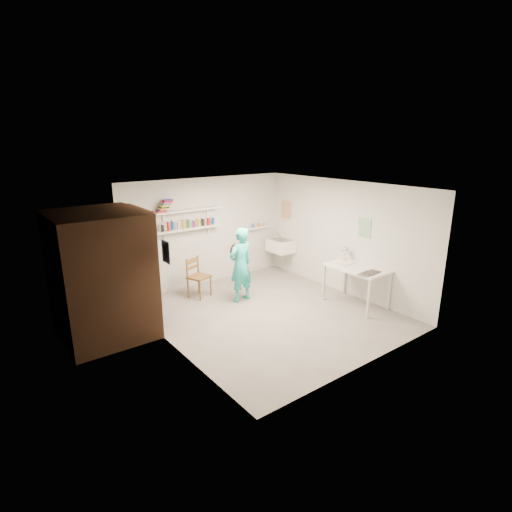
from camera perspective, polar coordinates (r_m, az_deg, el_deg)
floor at (r=7.69m, az=1.82°, el=-8.28°), size 4.00×4.50×0.02m
ceiling at (r=7.04m, az=2.00°, el=9.95°), size 4.00×4.50×0.02m
wall_back at (r=9.08m, az=-7.13°, el=3.54°), size 4.00×0.02×2.40m
wall_front at (r=5.79m, az=16.21°, el=-4.47°), size 4.00×0.02×2.40m
wall_left at (r=6.25m, az=-12.56°, el=-2.63°), size 0.02×4.50×2.40m
wall_right at (r=8.64m, az=12.32°, el=2.63°), size 0.02×4.50×2.40m
doorway_recess at (r=7.25m, az=-15.85°, el=-1.90°), size 0.02×0.90×2.00m
corridor_box at (r=7.03m, az=-21.24°, el=-2.56°), size 1.40×1.50×2.10m
door_lintel at (r=7.01m, az=-16.36°, el=6.31°), size 0.06×1.05×0.10m
door_jamb_near at (r=6.81m, az=-14.12°, el=-2.94°), size 0.06×0.10×2.00m
door_jamb_far at (r=7.70m, az=-17.10°, el=-0.93°), size 0.06×0.10×2.00m
shelf_lower at (r=8.70m, az=-9.58°, el=3.89°), size 1.50×0.22×0.03m
shelf_upper at (r=8.63m, az=-9.71°, el=6.48°), size 1.50×0.22×0.03m
ledge_shelf at (r=9.75m, az=0.02°, el=4.07°), size 0.70×0.14×0.03m
poster_left at (r=6.20m, az=-12.77°, el=0.59°), size 0.01×0.28×0.36m
poster_right_a at (r=9.79m, az=4.34°, el=6.63°), size 0.01×0.34×0.42m
poster_right_b at (r=8.22m, az=15.25°, el=3.89°), size 0.01×0.30×0.38m
belfast_sink at (r=9.74m, az=3.57°, el=1.48°), size 0.48×0.60×0.30m
man at (r=8.03m, az=-2.20°, el=-1.26°), size 0.60×0.44×1.53m
wall_clock at (r=8.15m, az=-2.92°, el=0.86°), size 0.28×0.07×0.27m
wooden_chair at (r=8.41m, az=-8.15°, el=-2.96°), size 0.52×0.51×0.87m
work_table at (r=8.17m, az=14.06°, el=-4.19°), size 0.71×1.19×0.79m
desk_lamp at (r=8.41m, az=12.68°, el=0.91°), size 0.15×0.15×0.15m
spray_cans at (r=8.68m, az=-9.61°, el=4.53°), size 1.34×0.06×0.17m
book_stack at (r=8.38m, az=-12.92°, el=7.00°), size 0.34×0.14×0.25m
ledge_pots at (r=9.74m, az=0.02°, el=4.42°), size 0.48×0.07×0.09m
papers at (r=8.04m, az=14.25°, el=-1.49°), size 0.30×0.22×0.02m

